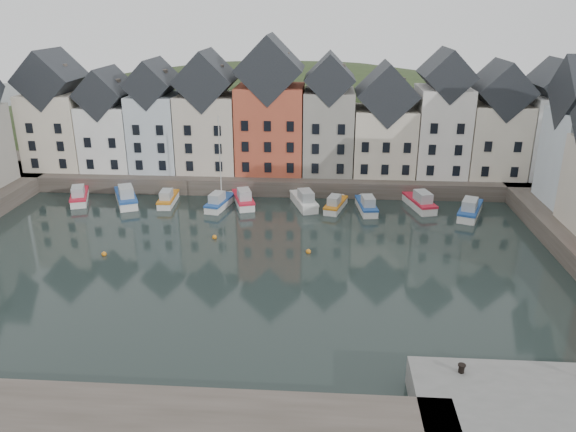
{
  "coord_description": "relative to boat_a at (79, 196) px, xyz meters",
  "views": [
    {
      "loc": [
        7.47,
        -45.84,
        22.92
      ],
      "look_at": [
        3.91,
        6.0,
        3.48
      ],
      "focal_mm": 35.0,
      "sensor_mm": 36.0,
      "label": 1
    }
  ],
  "objects": [
    {
      "name": "boat_h",
      "position": [
        35.63,
        -1.06,
        -0.04
      ],
      "size": [
        2.55,
        6.04,
        2.25
      ],
      "rotation": [
        0.0,
        0.0,
        0.13
      ],
      "color": "silver",
      "rests_on": "ground"
    },
    {
      "name": "boat_c",
      "position": [
        11.28,
        -0.12,
        -0.07
      ],
      "size": [
        2.04,
        5.66,
        2.14
      ],
      "rotation": [
        0.0,
        0.0,
        0.06
      ],
      "color": "silver",
      "rests_on": "ground"
    },
    {
      "name": "mooring_bollard",
      "position": [
        39.17,
        -35.18,
        1.6
      ],
      "size": [
        0.48,
        0.48,
        0.56
      ],
      "color": "black",
      "rests_on": "near_quay"
    },
    {
      "name": "near_wall",
      "position": [
        13.12,
        -40.68,
        0.29
      ],
      "size": [
        50.0,
        6.0,
        2.0
      ],
      "primitive_type": "cube",
      "color": "#443D34",
      "rests_on": "ground"
    },
    {
      "name": "boat_b",
      "position": [
        6.11,
        -0.34,
        0.09
      ],
      "size": [
        4.93,
        7.28,
        2.69
      ],
      "rotation": [
        0.0,
        0.0,
        0.43
      ],
      "color": "silver",
      "rests_on": "ground"
    },
    {
      "name": "hillside",
      "position": [
        23.14,
        37.32,
        -18.67
      ],
      "size": [
        153.6,
        70.4,
        64.0
      ],
      "color": "#28341A",
      "rests_on": "ground"
    },
    {
      "name": "boat_g",
      "position": [
        31.92,
        -0.77,
        -0.09
      ],
      "size": [
        3.1,
        5.68,
        2.08
      ],
      "rotation": [
        0.0,
        0.0,
        -0.27
      ],
      "color": "silver",
      "rests_on": "ground"
    },
    {
      "name": "boat_f",
      "position": [
        28.14,
        0.03,
        0.03
      ],
      "size": [
        3.86,
        6.78,
        2.49
      ],
      "rotation": [
        0.0,
        0.0,
        0.3
      ],
      "color": "silver",
      "rests_on": "ground"
    },
    {
      "name": "boat_d",
      "position": [
        17.89,
        -1.02,
        0.02
      ],
      "size": [
        2.99,
        6.14,
        11.25
      ],
      "rotation": [
        0.0,
        0.0,
        -0.21
      ],
      "color": "silver",
      "rests_on": "ground"
    },
    {
      "name": "boat_e",
      "position": [
        20.67,
        0.15,
        0.01
      ],
      "size": [
        3.7,
        6.54,
        2.4
      ],
      "rotation": [
        0.0,
        0.0,
        0.3
      ],
      "color": "silver",
      "rests_on": "ground"
    },
    {
      "name": "boat_j",
      "position": [
        47.5,
        -1.97,
        0.05
      ],
      "size": [
        4.3,
        6.89,
        2.53
      ],
      "rotation": [
        0.0,
        0.0,
        -0.37
      ],
      "color": "silver",
      "rests_on": "ground"
    },
    {
      "name": "boat_a",
      "position": [
        0.0,
        0.0,
        0.0
      ],
      "size": [
        3.87,
        6.47,
        2.38
      ],
      "rotation": [
        0.0,
        0.0,
        0.34
      ],
      "color": "silver",
      "rests_on": "ground"
    },
    {
      "name": "mooring_buoys",
      "position": [
        19.12,
        -13.35,
        -0.56
      ],
      "size": [
        20.5,
        5.5,
        0.5
      ],
      "color": "orange",
      "rests_on": "ground"
    },
    {
      "name": "far_terrace",
      "position": [
        26.34,
        9.32,
        8.17
      ],
      "size": [
        72.37,
        8.16,
        17.78
      ],
      "color": "beige",
      "rests_on": "far_quay"
    },
    {
      "name": "boat_i",
      "position": [
        42.1,
        0.48,
        0.04
      ],
      "size": [
        3.63,
        6.83,
        2.51
      ],
      "rotation": [
        0.0,
        0.0,
        0.26
      ],
      "color": "silver",
      "rests_on": "ground"
    },
    {
      "name": "ground",
      "position": [
        23.12,
        -18.68,
        -0.71
      ],
      "size": [
        260.0,
        260.0,
        0.0
      ],
      "primitive_type": "plane",
      "color": "black",
      "rests_on": "ground"
    },
    {
      "name": "far_quay",
      "position": [
        23.12,
        11.32,
        0.29
      ],
      "size": [
        90.0,
        16.0,
        2.0
      ],
      "primitive_type": "cube",
      "color": "#443D34",
      "rests_on": "ground"
    }
  ]
}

